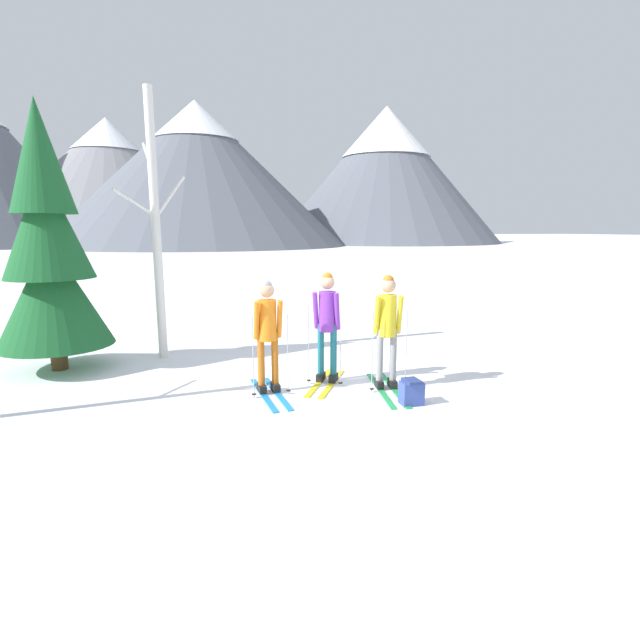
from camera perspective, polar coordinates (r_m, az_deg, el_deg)
ground_plane at (r=8.07m, az=0.27°, el=-7.83°), size 400.00×400.00×0.00m
skier_in_orange at (r=7.60m, az=-6.12°, el=-1.33°), size 0.61×1.63×1.79m
skier_in_purple at (r=8.08m, az=0.83°, el=-0.17°), size 1.10×1.47×1.86m
skier_in_yellow at (r=7.83m, az=7.82°, el=-0.54°), size 0.66×1.75×1.84m
pine_tree_near at (r=9.93m, az=-29.08°, el=7.07°), size 1.96×1.96×4.75m
birch_tree_slender at (r=10.05m, az=-18.60°, el=10.39°), size 1.31×0.92×5.13m
backpack_on_snow_front at (r=7.39m, az=10.61°, el=-8.26°), size 0.34×0.28×0.38m
mountain_ridge_distant at (r=86.18m, az=-15.79°, el=16.32°), size 108.36×57.26×25.49m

